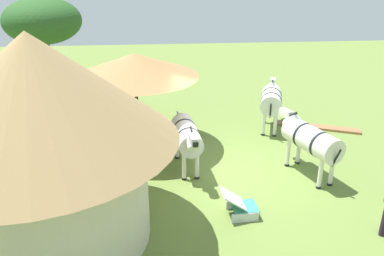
{
  "coord_description": "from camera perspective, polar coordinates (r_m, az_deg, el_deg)",
  "views": [
    {
      "loc": [
        -9.24,
        1.71,
        5.22
      ],
      "look_at": [
        0.68,
        0.83,
        1.0
      ],
      "focal_mm": 36.75,
      "sensor_mm": 36.0,
      "label": 1
    }
  ],
  "objects": [
    {
      "name": "thatched_hut",
      "position": [
        7.71,
        -21.19,
        -0.21
      ],
      "size": [
        5.14,
        5.14,
        4.17
      ],
      "rotation": [
        0.0,
        0.0,
        1.03
      ],
      "color": "beige",
      "rests_on": "ground_plane"
    },
    {
      "name": "patio_chair_near_hut",
      "position": [
        11.17,
        -9.92,
        -2.27
      ],
      "size": [
        0.54,
        0.55,
        0.9
      ],
      "rotation": [
        0.0,
        0.0,
        -1.9
      ],
      "color": "silver",
      "rests_on": "ground_plane"
    },
    {
      "name": "patio_chair_east_end",
      "position": [
        13.07,
        -10.56,
        1.5
      ],
      "size": [
        0.6,
        0.6,
        0.9
      ],
      "rotation": [
        0.0,
        0.0,
        -4.1
      ],
      "color": "white",
      "rests_on": "ground_plane"
    },
    {
      "name": "zebra_toward_hut",
      "position": [
        10.54,
        16.77,
        -1.61
      ],
      "size": [
        2.27,
        1.17,
        1.55
      ],
      "rotation": [
        0.0,
        0.0,
        5.05
      ],
      "color": "silver",
      "rests_on": "ground_plane"
    },
    {
      "name": "zebra_nearest_camera",
      "position": [
        13.24,
        11.44,
        4.03
      ],
      "size": [
        2.07,
        1.06,
        1.57
      ],
      "rotation": [
        0.0,
        0.0,
        4.42
      ],
      "color": "silver",
      "rests_on": "ground_plane"
    },
    {
      "name": "patio_dining_table",
      "position": [
        12.1,
        -7.84,
        0.56
      ],
      "size": [
        1.33,
        1.02,
        0.74
      ],
      "rotation": [
        0.0,
        0.0,
        0.09
      ],
      "color": "silver",
      "rests_on": "ground_plane"
    },
    {
      "name": "shade_umbrella",
      "position": [
        11.53,
        -8.33,
        9.01
      ],
      "size": [
        3.73,
        3.73,
        2.83
      ],
      "color": "#44301B",
      "rests_on": "ground_plane"
    },
    {
      "name": "brick_patio_kerb",
      "position": [
        14.02,
        17.68,
        0.14
      ],
      "size": [
        1.41,
        2.72,
        0.08
      ],
      "primitive_type": "cube",
      "rotation": [
        0.0,
        0.0,
        1.18
      ],
      "color": "#96623F",
      "rests_on": "ground_plane"
    },
    {
      "name": "guest_beside_umbrella",
      "position": [
        12.46,
        -15.01,
        2.51
      ],
      "size": [
        0.49,
        0.47,
        1.72
      ],
      "rotation": [
        0.0,
        0.0,
        3.89
      ],
      "color": "black",
      "rests_on": "ground_plane"
    },
    {
      "name": "striped_lounge_chair",
      "position": [
        8.91,
        6.96,
        -11.09
      ],
      "size": [
        0.59,
        0.83,
        0.64
      ],
      "rotation": [
        0.0,
        0.0,
        3.19
      ],
      "color": "teal",
      "rests_on": "ground_plane"
    },
    {
      "name": "ground_plane",
      "position": [
        10.75,
        4.77,
        -6.18
      ],
      "size": [
        36.0,
        36.0,
        0.0
      ],
      "primitive_type": "plane",
      "color": "olive"
    },
    {
      "name": "patio_chair_west_end",
      "position": [
        12.28,
        -2.42,
        0.44
      ],
      "size": [
        0.49,
        0.47,
        0.9
      ],
      "rotation": [
        0.0,
        0.0,
        0.13
      ],
      "color": "white",
      "rests_on": "ground_plane"
    },
    {
      "name": "zebra_by_umbrella",
      "position": [
        10.37,
        -0.74,
        -1.17
      ],
      "size": [
        2.3,
        0.76,
        1.52
      ],
      "rotation": [
        0.0,
        0.0,
        1.66
      ],
      "color": "silver",
      "rests_on": "ground_plane"
    },
    {
      "name": "acacia_tree_right_background",
      "position": [
        15.17,
        -20.88,
        14.24
      ],
      "size": [
        2.7,
        2.7,
        4.13
      ],
      "color": "brown",
      "rests_on": "ground_plane"
    }
  ]
}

